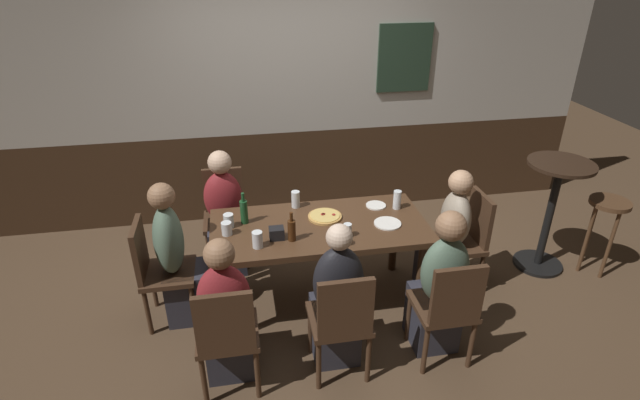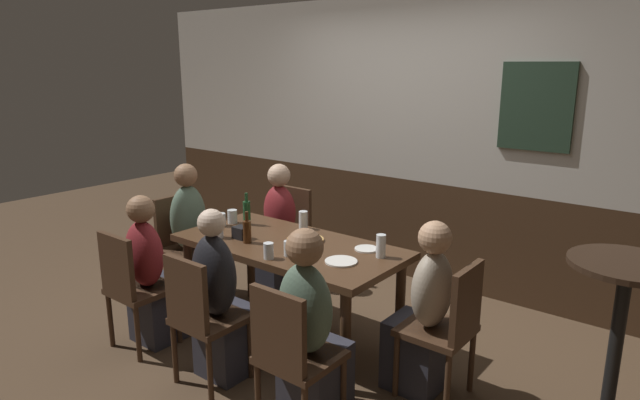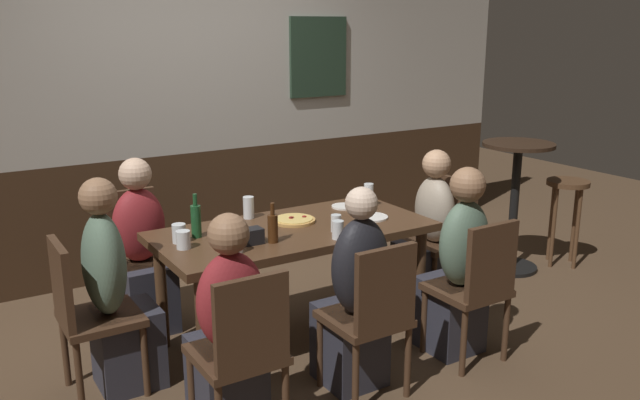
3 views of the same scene
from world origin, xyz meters
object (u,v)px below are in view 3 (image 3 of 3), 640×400
object	(u,v)px
beer_bottle_brown	(273,227)
plate_white_large	(371,217)
person_left_far	(143,258)
person_right_near	(457,275)
pint_glass_amber	(369,197)
highball_clear	(249,208)
person_head_west	(116,302)
person_head_east	(428,240)
beer_bottle_green	(196,220)
condiment_caddy	(253,236)
side_bar_table	(515,196)
chair_right_near	(476,283)
tumbler_water	(338,231)
pizza	(294,220)
beer_glass_half	(236,243)
chair_left_far	(136,249)
person_left_near	(228,339)
dining_table	(294,241)
chair_left_near	(243,348)
chair_head_east	(445,232)
plate_white_small	(344,206)
chair_mid_near	(373,312)
pint_glass_pale	(183,241)
bar_stool	(567,199)
person_mid_near	(355,305)
chair_head_west	(85,310)
pint_glass_stout	(179,234)
beer_glass_tall	(336,224)

from	to	relation	value
beer_bottle_brown	plate_white_large	size ratio (longest dim) A/B	1.09
person_left_far	person_right_near	distance (m)	2.00
pint_glass_amber	highball_clear	world-z (taller)	pint_glass_amber
person_head_west	person_head_east	bearing A→B (deg)	0.00
beer_bottle_green	condiment_caddy	size ratio (longest dim) A/B	2.37
side_bar_table	chair_right_near	bearing A→B (deg)	-144.97
person_head_east	tumbler_water	bearing A→B (deg)	-161.64
beer_bottle_green	person_right_near	bearing A→B (deg)	-31.33
pizza	beer_glass_half	distance (m)	0.66
chair_left_far	person_left_near	xyz separation A→B (m)	(0.00, -1.49, -0.03)
dining_table	chair_left_near	xyz separation A→B (m)	(-0.74, -0.83, -0.16)
beer_bottle_brown	chair_head_east	bearing A→B (deg)	6.99
pint_glass_amber	condiment_caddy	distance (m)	1.07
chair_head_east	person_left_far	size ratio (longest dim) A/B	0.78
person_head_west	plate_white_small	xyz separation A→B (m)	(1.63, 0.22, 0.24)
chair_right_near	pint_glass_amber	bearing A→B (deg)	93.64
chair_left_far	chair_mid_near	size ratio (longest dim) A/B	1.00
chair_head_east	side_bar_table	distance (m)	0.88
pizza	person_left_near	bearing A→B (deg)	-136.49
beer_bottle_green	pint_glass_amber	bearing A→B (deg)	0.78
pint_glass_pale	person_right_near	bearing A→B (deg)	-23.93
beer_bottle_brown	person_left_far	bearing A→B (deg)	120.81
person_right_near	chair_left_near	bearing A→B (deg)	-173.81
pint_glass_pale	side_bar_table	distance (m)	2.85
chair_mid_near	bar_stool	bearing A→B (deg)	17.60
chair_left_far	pint_glass_amber	size ratio (longest dim) A/B	5.54
person_right_near	plate_white_large	distance (m)	0.67
pint_glass_amber	condiment_caddy	size ratio (longest dim) A/B	1.44
pint_glass_pale	person_mid_near	bearing A→B (deg)	-42.17
chair_head_west	beer_glass_half	world-z (taller)	chair_head_west
dining_table	chair_right_near	xyz separation A→B (m)	(0.74, -0.83, -0.16)
pint_glass_stout	beer_bottle_brown	size ratio (longest dim) A/B	0.47
chair_right_near	plate_white_large	xyz separation A→B (m)	(-0.21, 0.74, 0.25)
person_right_near	side_bar_table	world-z (taller)	person_right_near
beer_glass_tall	plate_white_small	distance (m)	0.55
highball_clear	beer_bottle_green	world-z (taller)	beer_bottle_green
person_left_near	side_bar_table	distance (m)	2.98
person_left_far	highball_clear	world-z (taller)	person_left_far
beer_bottle_green	beer_bottle_brown	bearing A→B (deg)	-43.98
chair_head_east	condiment_caddy	xyz separation A→B (m)	(-1.61, -0.14, 0.29)
person_left_near	person_head_west	xyz separation A→B (m)	(-0.36, 0.66, 0.03)
chair_right_near	pint_glass_stout	world-z (taller)	chair_right_near
person_left_far	person_head_west	distance (m)	0.75
person_left_far	beer_bottle_brown	xyz separation A→B (m)	(0.51, -0.85, 0.35)
chair_left_far	bar_stool	world-z (taller)	chair_left_far
pint_glass_pale	beer_bottle_brown	bearing A→B (deg)	-19.38
chair_mid_near	beer_glass_half	xyz separation A→B (m)	(-0.50, 0.59, 0.30)
person_right_near	tumbler_water	xyz separation A→B (m)	(-0.63, 0.34, 0.29)
side_bar_table	person_mid_near	bearing A→B (deg)	-159.27
person_head_east	pint_glass_amber	bearing A→B (deg)	159.55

